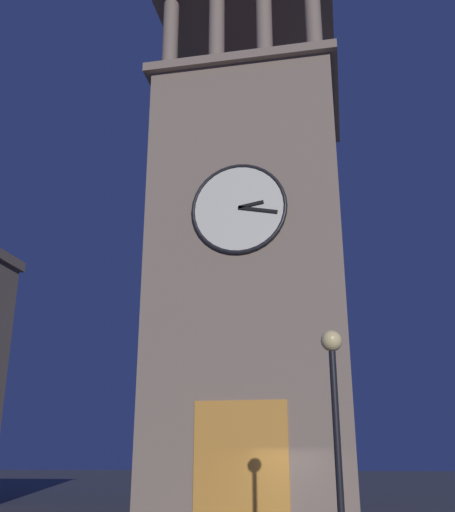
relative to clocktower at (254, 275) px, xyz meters
The scene contains 2 objects.
clocktower is the anchor object (origin of this frame).
street_lamp 13.68m from the clocktower, 105.86° to the left, with size 0.44×0.44×4.63m.
Camera 1 is at (-1.84, 18.97, 2.10)m, focal length 41.69 mm.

